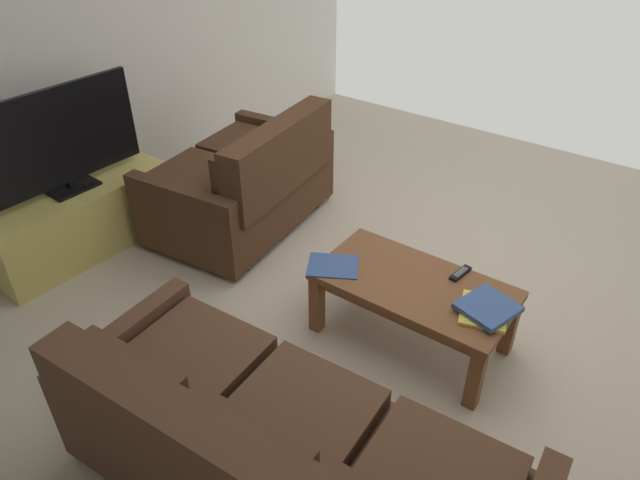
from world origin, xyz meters
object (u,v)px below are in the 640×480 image
tv_remote (460,273)px  loveseat_near (246,182)px  book_stack (486,309)px  coffee_table (414,292)px  sofa_main (278,460)px  loose_magazine (333,266)px  tv_stand (81,219)px  flat_tv (59,139)px

tv_remote → loveseat_near: bearing=-5.9°
loveseat_near → book_stack: bearing=168.7°
loveseat_near → coffee_table: loveseat_near is taller
coffee_table → sofa_main: bearing=92.5°
book_stack → tv_remote: book_stack is taller
book_stack → loose_magazine: (0.85, 0.13, -0.02)m
loveseat_near → tv_stand: 1.17m
coffee_table → loose_magazine: size_ratio=3.76×
book_stack → tv_remote: size_ratio=2.04×
loveseat_near → book_stack: (-1.98, 0.39, 0.08)m
flat_tv → loose_magazine: (-1.87, -0.37, -0.41)m
tv_stand → loose_magazine: size_ratio=4.61×
sofa_main → flat_tv: bearing=-17.3°
loose_magazine → flat_tv: bearing=-108.1°
coffee_table → loose_magazine: loose_magazine is taller
book_stack → tv_remote: bearing=-42.2°
sofa_main → tv_stand: 2.48m
tv_stand → tv_remote: 2.59m
flat_tv → tv_remote: 2.62m
tv_stand → tv_remote: (-2.48, -0.72, 0.19)m
book_stack → sofa_main: bearing=74.2°
sofa_main → loveseat_near: 2.31m
coffee_table → flat_tv: 2.42m
flat_tv → loose_magazine: 1.95m
tv_remote → sofa_main: bearing=85.4°
coffee_table → tv_remote: bearing=-129.8°
flat_tv → book_stack: size_ratio=3.24×
loveseat_near → book_stack: size_ratio=4.18×
coffee_table → tv_stand: tv_stand is taller
tv_stand → flat_tv: flat_tv is taller
sofa_main → tv_stand: sofa_main is taller
coffee_table → loose_magazine: bearing=17.6°
tv_remote → loose_magazine: (0.62, 0.35, -0.01)m
book_stack → tv_stand: bearing=10.6°
tv_remote → loose_magazine: bearing=29.4°
book_stack → tv_remote: (0.24, -0.21, -0.01)m
sofa_main → tv_stand: size_ratio=1.54×
sofa_main → loose_magazine: sofa_main is taller
coffee_table → tv_remote: 0.28m
flat_tv → tv_stand: bearing=73.5°
book_stack → coffee_table: bearing=-1.2°
tv_stand → book_stack: 2.77m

